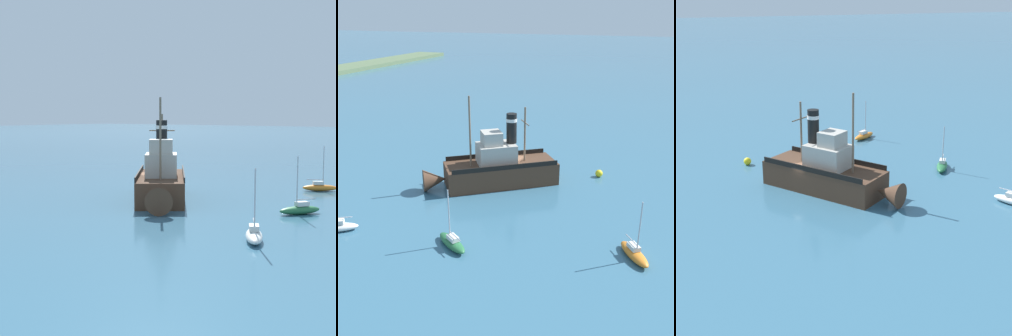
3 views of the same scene
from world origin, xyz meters
The scene contains 6 objects.
ground_plane centered at (0.00, 0.00, 0.00)m, with size 600.00×600.00×0.00m, color #38667F.
old_tugboat centered at (-2.25, 0.96, 1.83)m, with size 11.34×13.55×9.90m.
sailboat_white centered at (-17.06, 9.77, 0.43)m, with size 2.88×3.83×4.90m.
sailboat_orange centered at (-12.04, -14.72, 0.43)m, with size 3.77×3.04×4.90m.
sailboat_green centered at (-15.69, -0.84, 0.43)m, with size 3.05×3.76×4.90m.
mooring_buoy centered at (4.03, -9.30, 0.42)m, with size 0.84×0.84×0.84m, color yellow.
Camera 1 is at (-32.91, 39.67, 8.37)m, focal length 55.00 mm.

